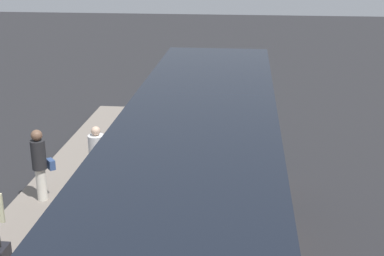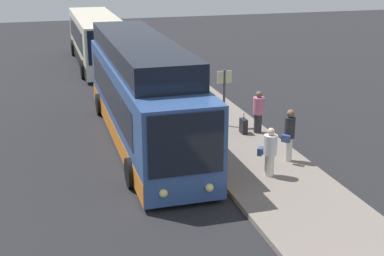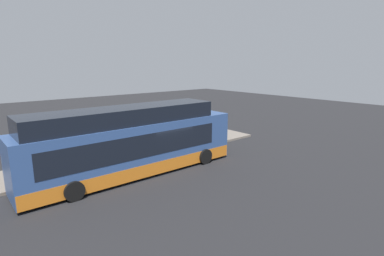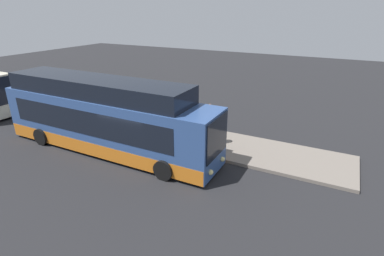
% 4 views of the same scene
% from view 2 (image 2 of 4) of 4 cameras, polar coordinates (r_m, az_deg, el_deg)
% --- Properties ---
extents(ground, '(80.00, 80.00, 0.00)m').
position_cam_2_polar(ground, '(19.02, -4.44, -3.09)').
color(ground, '#232326').
extents(platform, '(20.00, 3.45, 0.16)m').
position_cam_2_polar(platform, '(19.88, 4.97, -1.89)').
color(platform, slate).
rests_on(platform, ground).
extents(bus_lead, '(12.45, 2.72, 3.83)m').
position_cam_2_polar(bus_lead, '(20.38, -5.36, 3.45)').
color(bus_lead, '#33518C').
rests_on(bus_lead, ground).
extents(bus_second, '(11.42, 2.83, 3.04)m').
position_cam_2_polar(bus_second, '(34.79, -10.11, 9.18)').
color(bus_second, beige).
rests_on(bus_second, ground).
extents(passenger_boarding, '(0.58, 0.60, 1.81)m').
position_cam_2_polar(passenger_boarding, '(18.15, 10.34, -0.54)').
color(passenger_boarding, silver).
rests_on(passenger_boarding, platform).
extents(passenger_waiting, '(0.50, 0.50, 1.66)m').
position_cam_2_polar(passenger_waiting, '(20.88, 7.09, 1.83)').
color(passenger_waiting, '#2D2D33').
rests_on(passenger_waiting, platform).
extents(passenger_with_bags, '(0.65, 0.68, 1.60)m').
position_cam_2_polar(passenger_with_bags, '(16.91, 8.29, -2.41)').
color(passenger_with_bags, silver).
rests_on(passenger_with_bags, platform).
extents(suitcase, '(0.42, 0.21, 0.82)m').
position_cam_2_polar(suitcase, '(20.91, 5.52, 0.21)').
color(suitcase, black).
rests_on(suitcase, platform).
extents(sign_post, '(0.10, 0.61, 2.32)m').
position_cam_2_polar(sign_post, '(21.45, 3.46, 3.99)').
color(sign_post, '#4C4C51').
rests_on(sign_post, platform).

